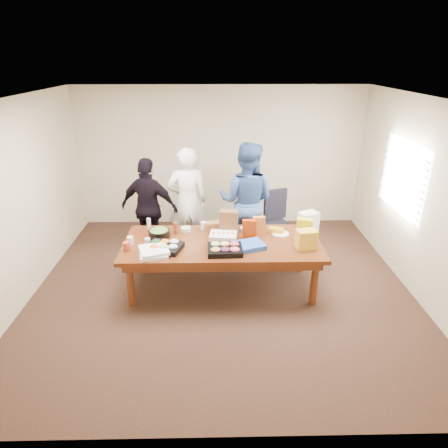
{
  "coord_description": "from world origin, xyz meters",
  "views": [
    {
      "loc": [
        -0.08,
        -4.96,
        3.2
      ],
      "look_at": [
        0.03,
        0.1,
        0.98
      ],
      "focal_mm": 31.19,
      "sensor_mm": 36.0,
      "label": 1
    }
  ],
  "objects_px": {
    "office_chair": "(276,223)",
    "salad_bowl": "(159,233)",
    "sheet_cake": "(223,236)",
    "person_center": "(188,202)",
    "person_right": "(246,201)",
    "conference_table": "(222,265)"
  },
  "relations": [
    {
      "from": "office_chair",
      "to": "person_right",
      "type": "xyz_separation_m",
      "value": [
        -0.54,
        -0.18,
        0.47
      ]
    },
    {
      "from": "person_right",
      "to": "office_chair",
      "type": "bearing_deg",
      "value": -144.63
    },
    {
      "from": "office_chair",
      "to": "sheet_cake",
      "type": "distance_m",
      "value": 1.47
    },
    {
      "from": "conference_table",
      "to": "office_chair",
      "type": "xyz_separation_m",
      "value": [
        0.96,
        1.24,
        0.13
      ]
    },
    {
      "from": "person_right",
      "to": "salad_bowl",
      "type": "xyz_separation_m",
      "value": [
        -1.33,
        -0.86,
        -0.18
      ]
    },
    {
      "from": "office_chair",
      "to": "salad_bowl",
      "type": "relative_size",
      "value": 3.21
    },
    {
      "from": "person_right",
      "to": "sheet_cake",
      "type": "xyz_separation_m",
      "value": [
        -0.4,
        -0.92,
        -0.19
      ]
    },
    {
      "from": "sheet_cake",
      "to": "salad_bowl",
      "type": "distance_m",
      "value": 0.94
    },
    {
      "from": "sheet_cake",
      "to": "person_right",
      "type": "bearing_deg",
      "value": 73.35
    },
    {
      "from": "person_center",
      "to": "person_right",
      "type": "xyz_separation_m",
      "value": [
        0.98,
        -0.14,
        0.05
      ]
    },
    {
      "from": "conference_table",
      "to": "salad_bowl",
      "type": "relative_size",
      "value": 8.94
    },
    {
      "from": "salad_bowl",
      "to": "person_right",
      "type": "bearing_deg",
      "value": 32.73
    },
    {
      "from": "person_center",
      "to": "person_right",
      "type": "bearing_deg",
      "value": 163.73
    },
    {
      "from": "conference_table",
      "to": "office_chair",
      "type": "relative_size",
      "value": 2.79
    },
    {
      "from": "office_chair",
      "to": "sheet_cake",
      "type": "relative_size",
      "value": 2.61
    },
    {
      "from": "office_chair",
      "to": "person_right",
      "type": "relative_size",
      "value": 0.51
    },
    {
      "from": "person_center",
      "to": "sheet_cake",
      "type": "relative_size",
      "value": 4.8
    },
    {
      "from": "office_chair",
      "to": "person_right",
      "type": "height_order",
      "value": "person_right"
    },
    {
      "from": "person_center",
      "to": "salad_bowl",
      "type": "relative_size",
      "value": 5.9
    },
    {
      "from": "person_right",
      "to": "salad_bowl",
      "type": "bearing_deg",
      "value": 49.5
    },
    {
      "from": "salad_bowl",
      "to": "sheet_cake",
      "type": "bearing_deg",
      "value": -3.61
    },
    {
      "from": "person_center",
      "to": "sheet_cake",
      "type": "bearing_deg",
      "value": 110.62
    }
  ]
}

